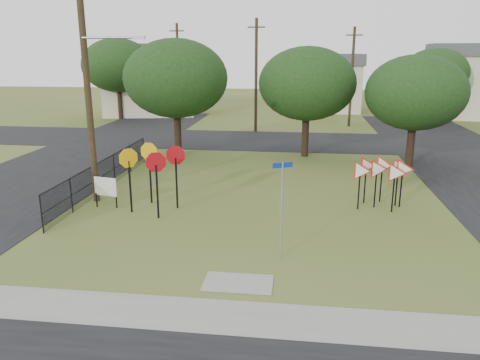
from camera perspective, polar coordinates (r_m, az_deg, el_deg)
name	(u,v)px	position (r m, az deg, el deg)	size (l,w,h in m)	color
ground	(247,250)	(15.96, 0.90, -8.48)	(140.00, 140.00, 0.00)	#455720
sidewalk	(229,317)	(12.27, -1.38, -16.35)	(30.00, 1.60, 0.02)	gray
planting_strip	(221,346)	(11.28, -2.35, -19.54)	(30.00, 0.80, 0.02)	#455720
street_left	(59,168)	(28.76, -21.19, 1.39)	(8.00, 50.00, 0.02)	black
street_far	(277,141)	(35.14, 4.55, 4.78)	(60.00, 8.00, 0.02)	black
curb_pad	(238,283)	(13.81, -0.24, -12.45)	(2.00, 1.20, 0.02)	gray
street_name_sign	(282,204)	(14.85, 5.10, -2.96)	(0.61, 0.27, 3.16)	#9D9FA5
stop_sign_cluster	(153,164)	(19.56, -10.60, 1.93)	(2.48, 2.13, 2.72)	black
yield_sign_cluster	(383,171)	(20.68, 17.03, 1.10)	(2.75, 1.68, 2.15)	black
info_board	(106,188)	(20.64, -16.08, -0.89)	(1.05, 0.26, 1.33)	black
utility_pole_main	(88,82)	(20.99, -18.00, 11.26)	(3.55, 0.33, 10.00)	#392B1A
far_pole_a	(256,75)	(38.72, 1.97, 12.65)	(1.40, 0.24, 9.00)	#392B1A
far_pole_b	(352,76)	(42.79, 13.47, 12.17)	(1.40, 0.24, 8.50)	#392B1A
far_pole_c	(178,72)	(46.03, -7.53, 12.97)	(1.40, 0.24, 9.00)	#392B1A
fence_run	(105,174)	(23.40, -16.13, 0.75)	(0.05, 11.55, 1.50)	black
house_left	(151,79)	(51.03, -10.78, 11.99)	(10.58, 8.88, 7.20)	beige
house_mid	(322,82)	(54.66, 9.98, 11.71)	(8.40, 8.40, 6.20)	beige
house_right	(465,80)	(53.18, 25.71, 10.90)	(8.30, 8.30, 7.20)	beige
tree_near_left	(176,79)	(29.55, -7.83, 12.15)	(6.40, 6.40, 7.27)	black
tree_near_mid	(307,84)	(29.57, 8.19, 11.53)	(6.00, 6.00, 6.80)	black
tree_near_right	(416,93)	(28.33, 20.62, 9.91)	(5.60, 5.60, 6.33)	black
tree_far_left	(117,65)	(47.88, -14.71, 13.38)	(6.80, 6.80, 7.73)	black
tree_far_right	(435,73)	(48.17, 22.70, 11.97)	(6.00, 6.00, 6.80)	black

